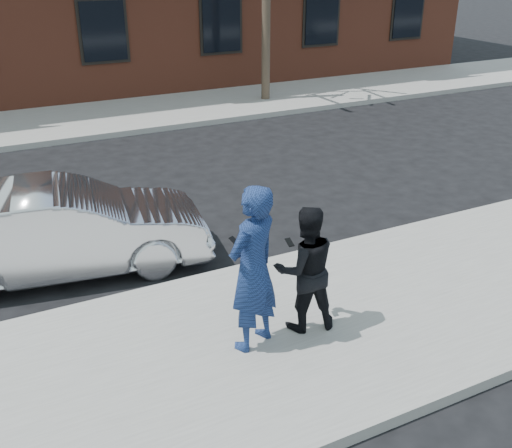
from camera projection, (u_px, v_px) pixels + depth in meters
ground at (347, 312)px, 8.05m from camera, size 100.00×100.00×0.00m
near_sidewalk at (359, 316)px, 7.81m from camera, size 50.00×3.50×0.15m
near_curb at (290, 258)px, 9.27m from camera, size 50.00×0.10×0.15m
far_sidewalk at (122, 115)px, 17.13m from camera, size 50.00×3.50×0.15m
far_curb at (141, 131)px, 15.67m from camera, size 50.00×0.10×0.15m
silver_sedan at (65, 230)px, 8.78m from camera, size 4.34×2.05×1.37m
man_hoodie at (253, 269)px, 6.74m from camera, size 0.87×0.74×2.02m
man_peacoat at (305, 269)px, 7.16m from camera, size 0.90×0.77×1.61m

